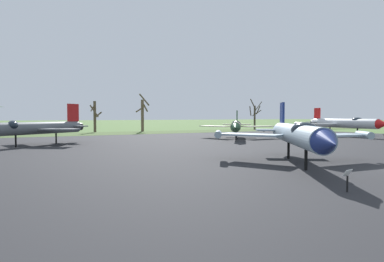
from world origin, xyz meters
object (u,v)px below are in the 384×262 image
at_px(jet_fighter_front_left, 297,135).
at_px(jet_fighter_rear_center, 236,126).
at_px(jet_fighter_front_right, 35,128).
at_px(info_placard_rear_left, 384,135).
at_px(jet_fighter_rear_left, 344,123).
at_px(info_placard_front_left, 347,178).

relative_size(jet_fighter_front_left, jet_fighter_rear_center, 1.07).
distance_m(jet_fighter_front_right, jet_fighter_rear_center, 26.47).
height_order(jet_fighter_front_left, info_placard_rear_left, jet_fighter_front_left).
relative_size(jet_fighter_rear_center, jet_fighter_rear_left, 0.80).
height_order(jet_fighter_front_right, jet_fighter_rear_center, jet_fighter_front_right).
bearing_deg(jet_fighter_front_left, jet_fighter_front_right, 121.05).
xyz_separation_m(jet_fighter_front_right, jet_fighter_rear_center, (26.40, -1.90, -0.09)).
xyz_separation_m(jet_fighter_rear_center, jet_fighter_rear_left, (19.52, -3.02, 0.27)).
bearing_deg(jet_fighter_front_right, jet_fighter_rear_center, -4.12).
bearing_deg(jet_fighter_rear_center, info_placard_rear_left, -30.03).
relative_size(jet_fighter_front_left, jet_fighter_rear_left, 0.85).
distance_m(jet_fighter_front_right, info_placard_rear_left, 46.46).
relative_size(jet_fighter_front_left, jet_fighter_front_right, 1.08).
bearing_deg(info_placard_front_left, info_placard_rear_left, 29.64).
bearing_deg(info_placard_rear_left, jet_fighter_front_left, -157.54).
relative_size(jet_fighter_rear_center, info_placard_rear_left, 13.07).
xyz_separation_m(info_placard_front_left, info_placard_rear_left, (34.11, 19.41, -0.04)).
xyz_separation_m(jet_fighter_front_left, jet_fighter_front_right, (-14.93, 24.81, -0.03)).
xyz_separation_m(jet_fighter_front_right, jet_fighter_rear_left, (45.92, -4.92, 0.19)).
relative_size(info_placard_front_left, jet_fighter_front_right, 0.08).
height_order(info_placard_front_left, jet_fighter_rear_left, jet_fighter_rear_left).
relative_size(info_placard_front_left, info_placard_rear_left, 1.07).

